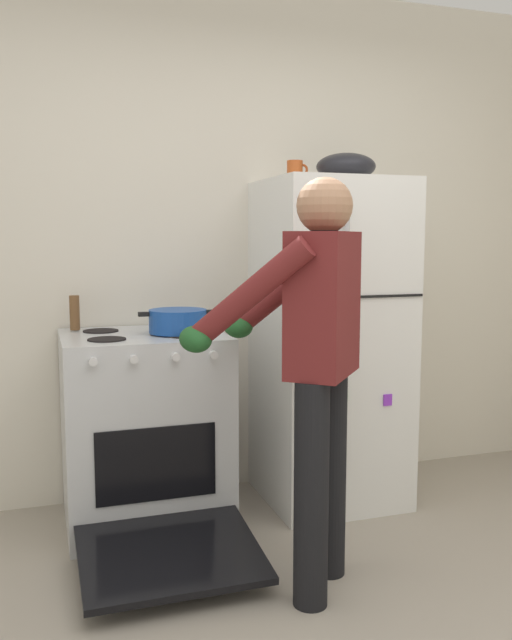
{
  "coord_description": "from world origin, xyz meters",
  "views": [
    {
      "loc": [
        -0.92,
        -1.58,
        1.37
      ],
      "look_at": [
        0.03,
        1.32,
        1.0
      ],
      "focal_mm": 37.49,
      "sensor_mm": 36.0,
      "label": 1
    }
  ],
  "objects_px": {
    "refrigerator": "(329,342)",
    "person_cook": "(312,348)",
    "coffee_mug": "(295,170)",
    "red_pot": "(178,321)",
    "stove_range": "(145,431)",
    "mixing_bowl": "(346,167)",
    "pepper_mill": "(75,313)"
  },
  "relations": [
    {
      "from": "refrigerator",
      "to": "stove_range",
      "type": "distance_m",
      "value": 1.04
    },
    {
      "from": "stove_range",
      "to": "coffee_mug",
      "type": "relative_size",
      "value": 10.98
    },
    {
      "from": "person_cook",
      "to": "mixing_bowl",
      "type": "xyz_separation_m",
      "value": [
        0.53,
        0.84,
        0.78
      ]
    },
    {
      "from": "refrigerator",
      "to": "coffee_mug",
      "type": "relative_size",
      "value": 14.91
    },
    {
      "from": "person_cook",
      "to": "coffee_mug",
      "type": "distance_m",
      "value": 1.2
    },
    {
      "from": "person_cook",
      "to": "red_pot",
      "type": "height_order",
      "value": "person_cook"
    },
    {
      "from": "person_cook",
      "to": "pepper_mill",
      "type": "distance_m",
      "value": 1.32
    },
    {
      "from": "person_cook",
      "to": "pepper_mill",
      "type": "bearing_deg",
      "value": 128.25
    },
    {
      "from": "refrigerator",
      "to": "pepper_mill",
      "type": "height_order",
      "value": "refrigerator"
    },
    {
      "from": "stove_range",
      "to": "red_pot",
      "type": "bearing_deg",
      "value": -11.3
    },
    {
      "from": "stove_range",
      "to": "coffee_mug",
      "type": "height_order",
      "value": "coffee_mug"
    },
    {
      "from": "refrigerator",
      "to": "person_cook",
      "type": "relative_size",
      "value": 1.04
    },
    {
      "from": "pepper_mill",
      "to": "mixing_bowl",
      "type": "xyz_separation_m",
      "value": [
        1.35,
        -0.2,
        0.72
      ]
    },
    {
      "from": "refrigerator",
      "to": "red_pot",
      "type": "bearing_deg",
      "value": -176.49
    },
    {
      "from": "pepper_mill",
      "to": "refrigerator",
      "type": "bearing_deg",
      "value": -8.95
    },
    {
      "from": "refrigerator",
      "to": "red_pot",
      "type": "xyz_separation_m",
      "value": [
        -0.81,
        -0.05,
        0.15
      ]
    },
    {
      "from": "refrigerator",
      "to": "pepper_mill",
      "type": "xyz_separation_m",
      "value": [
        -1.27,
        0.2,
        0.18
      ]
    },
    {
      "from": "stove_range",
      "to": "refrigerator",
      "type": "bearing_deg",
      "value": 1.05
    },
    {
      "from": "stove_range",
      "to": "person_cook",
      "type": "bearing_deg",
      "value": -57.71
    },
    {
      "from": "stove_range",
      "to": "mixing_bowl",
      "type": "relative_size",
      "value": 4.07
    },
    {
      "from": "red_pot",
      "to": "pepper_mill",
      "type": "xyz_separation_m",
      "value": [
        -0.46,
        0.25,
        0.03
      ]
    },
    {
      "from": "refrigerator",
      "to": "coffee_mug",
      "type": "distance_m",
      "value": 0.9
    },
    {
      "from": "red_pot",
      "to": "mixing_bowl",
      "type": "relative_size",
      "value": 1.23
    },
    {
      "from": "refrigerator",
      "to": "mixing_bowl",
      "type": "xyz_separation_m",
      "value": [
        0.08,
        0.0,
        0.9
      ]
    },
    {
      "from": "red_pot",
      "to": "mixing_bowl",
      "type": "distance_m",
      "value": 1.17
    },
    {
      "from": "red_pot",
      "to": "pepper_mill",
      "type": "distance_m",
      "value": 0.52
    },
    {
      "from": "person_cook",
      "to": "mixing_bowl",
      "type": "bearing_deg",
      "value": 57.53
    },
    {
      "from": "refrigerator",
      "to": "person_cook",
      "type": "bearing_deg",
      "value": -118.41
    },
    {
      "from": "pepper_mill",
      "to": "mixing_bowl",
      "type": "relative_size",
      "value": 0.56
    },
    {
      "from": "coffee_mug",
      "to": "pepper_mill",
      "type": "bearing_deg",
      "value": 172.19
    },
    {
      "from": "coffee_mug",
      "to": "refrigerator",
      "type": "bearing_deg",
      "value": -15.83
    },
    {
      "from": "stove_range",
      "to": "red_pot",
      "type": "distance_m",
      "value": 0.56
    }
  ]
}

